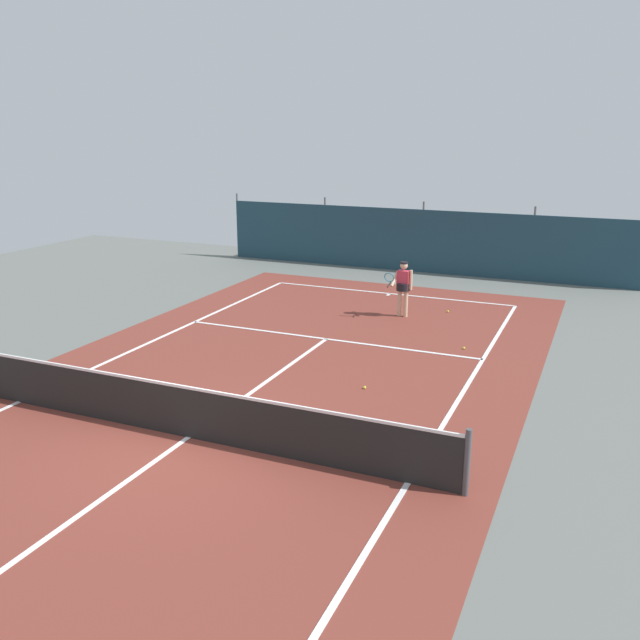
{
  "coord_description": "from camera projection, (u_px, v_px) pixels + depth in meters",
  "views": [
    {
      "loc": [
        6.63,
        -9.32,
        5.43
      ],
      "look_at": [
        0.36,
        5.16,
        0.9
      ],
      "focal_mm": 37.98,
      "sensor_mm": 36.0,
      "label": 1
    }
  ],
  "objects": [
    {
      "name": "court_surface",
      "position": [
        189.0,
        437.0,
        12.25
      ],
      "size": [
        11.02,
        26.6,
        0.01
      ],
      "color": "brown",
      "rests_on": "ground"
    },
    {
      "name": "tennis_net",
      "position": [
        187.0,
        411.0,
        12.11
      ],
      "size": [
        10.12,
        0.1,
        1.1
      ],
      "color": "black",
      "rests_on": "ground"
    },
    {
      "name": "tennis_player",
      "position": [
        403.0,
        285.0,
        19.8
      ],
      "size": [
        0.74,
        0.74,
        1.64
      ],
      "rotation": [
        0.0,
        0.0,
        3.07
      ],
      "color": "#D8AD8C",
      "rests_on": "ground"
    },
    {
      "name": "back_fence",
      "position": [
        425.0,
        253.0,
        26.42
      ],
      "size": [
        16.3,
        0.98,
        2.7
      ],
      "color": "#1E3D4C",
      "rests_on": "ground"
    },
    {
      "name": "tennis_ball_near_player",
      "position": [
        365.0,
        388.0,
        14.5
      ],
      "size": [
        0.07,
        0.07,
        0.07
      ],
      "primitive_type": "sphere",
      "color": "#CCDB33",
      "rests_on": "ground"
    },
    {
      "name": "ground_plane",
      "position": [
        189.0,
        437.0,
        12.25
      ],
      "size": [
        36.0,
        36.0,
        0.0
      ],
      "primitive_type": "plane",
      "color": "slate"
    },
    {
      "name": "tennis_ball_midcourt",
      "position": [
        464.0,
        348.0,
        17.08
      ],
      "size": [
        0.07,
        0.07,
        0.07
      ],
      "primitive_type": "sphere",
      "color": "#CCDB33",
      "rests_on": "ground"
    },
    {
      "name": "tennis_ball_by_sideline",
      "position": [
        448.0,
        311.0,
        20.47
      ],
      "size": [
        0.07,
        0.07,
        0.07
      ],
      "primitive_type": "sphere",
      "color": "#CCDB33",
      "rests_on": "ground"
    }
  ]
}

